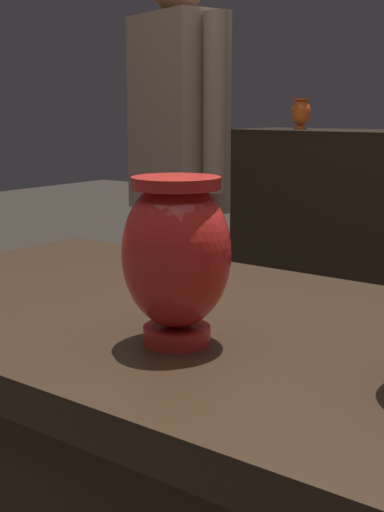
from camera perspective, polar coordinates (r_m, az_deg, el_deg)
vase_centerpiece at (r=0.86m, az=-1.28°, el=0.16°), size 0.14×0.14×0.21m
shelf_vase_far_left at (r=3.38m, az=8.85°, el=11.47°), size 0.09×0.09×0.14m
visitor_near_left at (r=2.26m, az=-1.19°, el=7.37°), size 0.45×0.27×1.55m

